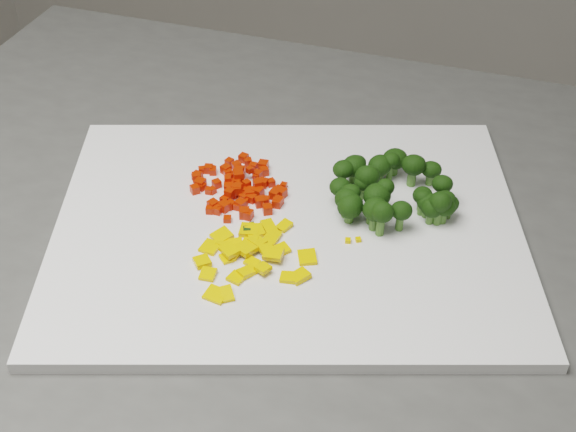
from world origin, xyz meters
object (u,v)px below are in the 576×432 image
at_px(pepper_pile, 250,252).
at_px(broccoli_pile, 395,179).
at_px(cutting_board, 288,229).
at_px(carrot_pile, 239,178).

relative_size(pepper_pile, broccoli_pile, 0.97).
bearing_deg(pepper_pile, broccoli_pile, 55.96).
bearing_deg(cutting_board, carrot_pile, 156.97).
xyz_separation_m(cutting_board, carrot_pile, (-0.07, 0.03, 0.02)).
bearing_deg(carrot_pile, broccoli_pile, 17.34).
height_order(cutting_board, carrot_pile, carrot_pile).
bearing_deg(broccoli_pile, pepper_pile, -124.04).
relative_size(carrot_pile, pepper_pile, 0.86).
distance_m(carrot_pile, broccoli_pile, 0.16).
bearing_deg(cutting_board, broccoli_pile, 43.13).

